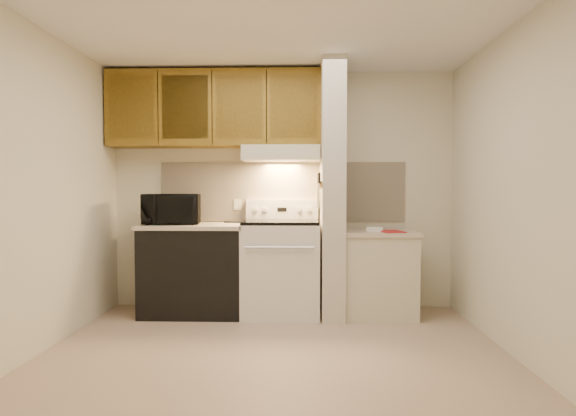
{
  "coord_description": "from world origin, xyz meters",
  "views": [
    {
      "loc": [
        0.21,
        -3.65,
        1.26
      ],
      "look_at": [
        0.08,
        0.75,
        1.09
      ],
      "focal_mm": 30.0,
      "sensor_mm": 36.0,
      "label": 1
    }
  ],
  "objects": [
    {
      "name": "range_knob_left_inner",
      "position": [
        -0.18,
        1.4,
        1.05
      ],
      "size": [
        0.05,
        0.02,
        0.05
      ],
      "primitive_type": "cylinder",
      "rotation": [
        1.57,
        0.0,
        0.0
      ],
      "color": "silver",
      "rests_on": "range_backguard"
    },
    {
      "name": "red_folder",
      "position": [
        1.07,
        1.0,
        0.85
      ],
      "size": [
        0.26,
        0.32,
        0.01
      ],
      "primitive_type": "cube",
      "rotation": [
        0.0,
        0.0,
        0.22
      ],
      "color": "#B31C22",
      "rests_on": "right_countertop"
    },
    {
      "name": "cab_door_c",
      "position": [
        -0.42,
        1.17,
        2.08
      ],
      "size": [
        0.46,
        0.01,
        0.63
      ],
      "primitive_type": "cube",
      "color": "brown",
      "rests_on": "upper_cabinets"
    },
    {
      "name": "range_hood",
      "position": [
        0.0,
        1.28,
        1.62
      ],
      "size": [
        0.78,
        0.44,
        0.15
      ],
      "primitive_type": "cube",
      "color": "beige",
      "rests_on": "upper_cabinets"
    },
    {
      "name": "pillar_trim",
      "position": [
        0.39,
        1.15,
        1.3
      ],
      "size": [
        0.01,
        0.7,
        0.04
      ],
      "primitive_type": "cube",
      "color": "brown",
      "rests_on": "partition_pillar"
    },
    {
      "name": "range_knob_right_outer",
      "position": [
        0.28,
        1.4,
        1.05
      ],
      "size": [
        0.05,
        0.02,
        0.05
      ],
      "primitive_type": "cylinder",
      "rotation": [
        1.57,
        0.0,
        0.0
      ],
      "color": "silver",
      "rests_on": "range_backguard"
    },
    {
      "name": "wall_right",
      "position": [
        1.8,
        0.0,
        1.25
      ],
      "size": [
        0.02,
        3.0,
        2.5
      ],
      "primitive_type": "cube",
      "color": "beige",
      "rests_on": "floor"
    },
    {
      "name": "knife_handle_e",
      "position": [
        0.38,
        1.26,
        1.37
      ],
      "size": [
        0.02,
        0.02,
        0.1
      ],
      "primitive_type": "cylinder",
      "color": "black",
      "rests_on": "knife_strip"
    },
    {
      "name": "cooktop",
      "position": [
        0.0,
        1.16,
        0.94
      ],
      "size": [
        0.74,
        0.64,
        0.03
      ],
      "primitive_type": "cube",
      "color": "black",
      "rests_on": "range_body"
    },
    {
      "name": "knife_handle_a",
      "position": [
        0.38,
        0.93,
        1.37
      ],
      "size": [
        0.02,
        0.02,
        0.1
      ],
      "primitive_type": "cylinder",
      "color": "black",
      "rests_on": "knife_strip"
    },
    {
      "name": "cab_door_d",
      "position": [
        0.13,
        1.17,
        2.08
      ],
      "size": [
        0.46,
        0.01,
        0.63
      ],
      "primitive_type": "cube",
      "color": "brown",
      "rests_on": "upper_cabinets"
    },
    {
      "name": "range_knob_right_inner",
      "position": [
        0.18,
        1.4,
        1.05
      ],
      "size": [
        0.05,
        0.02,
        0.05
      ],
      "primitive_type": "cylinder",
      "rotation": [
        1.57,
        0.0,
        0.0
      ],
      "color": "silver",
      "rests_on": "range_backguard"
    },
    {
      "name": "oven_window",
      "position": [
        0.0,
        0.84,
        0.5
      ],
      "size": [
        0.5,
        0.01,
        0.3
      ],
      "primitive_type": "cube",
      "color": "black",
      "rests_on": "range_body"
    },
    {
      "name": "knife_blade_d",
      "position": [
        0.38,
        1.18,
        1.22
      ],
      "size": [
        0.01,
        0.04,
        0.16
      ],
      "primitive_type": "cube",
      "color": "silver",
      "rests_on": "knife_strip"
    },
    {
      "name": "knife_handle_b",
      "position": [
        0.38,
        1.02,
        1.37
      ],
      "size": [
        0.02,
        0.02,
        0.1
      ],
      "primitive_type": "cylinder",
      "color": "black",
      "rests_on": "knife_strip"
    },
    {
      "name": "range_backguard",
      "position": [
        0.0,
        1.44,
        1.05
      ],
      "size": [
        0.76,
        0.08,
        0.2
      ],
      "primitive_type": "cube",
      "color": "silver",
      "rests_on": "range_body"
    },
    {
      "name": "spoon_rest",
      "position": [
        -0.48,
        1.36,
        0.92
      ],
      "size": [
        0.25,
        0.13,
        0.02
      ],
      "primitive_type": "cube",
      "rotation": [
        0.0,
        0.0,
        -0.22
      ],
      "color": "black",
      "rests_on": "left_countertop"
    },
    {
      "name": "upper_cabinets",
      "position": [
        -0.69,
        1.32,
        2.08
      ],
      "size": [
        2.18,
        0.33,
        0.77
      ],
      "primitive_type": "cube",
      "color": "brown",
      "rests_on": "wall_back"
    },
    {
      "name": "range_knob_left_outer",
      "position": [
        -0.28,
        1.4,
        1.05
      ],
      "size": [
        0.05,
        0.02,
        0.05
      ],
      "primitive_type": "cylinder",
      "rotation": [
        1.57,
        0.0,
        0.0
      ],
      "color": "silver",
      "rests_on": "range_backguard"
    },
    {
      "name": "outlet",
      "position": [
        -0.48,
        1.48,
        1.1
      ],
      "size": [
        0.08,
        0.01,
        0.12
      ],
      "primitive_type": "cube",
      "color": "beige",
      "rests_on": "backsplash"
    },
    {
      "name": "left_countertop",
      "position": [
        -0.88,
        1.17,
        0.89
      ],
      "size": [
        1.04,
        0.67,
        0.04
      ],
      "primitive_type": "cube",
      "color": "beige",
      "rests_on": "dishwasher_front"
    },
    {
      "name": "oven_mitt",
      "position": [
        0.38,
        1.32,
        1.17
      ],
      "size": [
        0.03,
        0.09,
        0.21
      ],
      "primitive_type": "cube",
      "color": "gray",
      "rests_on": "partition_pillar"
    },
    {
      "name": "knife_blade_a",
      "position": [
        0.38,
        0.94,
        1.22
      ],
      "size": [
        0.01,
        0.03,
        0.16
      ],
      "primitive_type": "cube",
      "color": "silver",
      "rests_on": "knife_strip"
    },
    {
      "name": "knife_blade_b",
      "position": [
        0.38,
        1.02,
        1.21
      ],
      "size": [
        0.01,
        0.04,
        0.18
      ],
      "primitive_type": "cube",
      "color": "silver",
      "rests_on": "knife_strip"
    },
    {
      "name": "right_countertop",
      "position": [
        0.97,
        1.15,
        0.83
      ],
      "size": [
        0.74,
        0.64,
        0.04
      ],
      "primitive_type": "cube",
      "color": "beige",
      "rests_on": "right_cab_base"
    },
    {
      "name": "range_body",
      "position": [
        0.0,
        1.16,
        0.46
      ],
      "size": [
        0.76,
        0.65,
        0.92
      ],
      "primitive_type": "cube",
      "color": "silver",
      "rests_on": "floor"
    },
    {
      "name": "range_display",
      "position": [
        0.0,
        1.4,
        1.05
      ],
      "size": [
        0.1,
        0.01,
        0.04
      ],
      "primitive_type": "cube",
      "color": "black",
      "rests_on": "range_backguard"
    },
    {
      "name": "partition_pillar",
      "position": [
        0.51,
        1.15,
        1.25
      ],
      "size": [
        0.22,
        0.7,
        2.5
      ],
      "primitive_type": "cube",
      "color": "beige",
      "rests_on": "floor"
    },
    {
      "name": "knife_strip",
      "position": [
        0.39,
        1.1,
        1.32
      ],
      "size": [
        0.02,
        0.42,
        0.04
      ],
      "primitive_type": "cube",
      "color": "black",
      "rests_on": "partition_pillar"
    },
    {
      "name": "wall_back",
      "position": [
        0.0,
        1.5,
        1.25
      ],
      "size": [
        3.6,
        2.5,
        0.02
      ],
      "primitive_type": "cube",
      "rotation": [
        1.57,
        0.0,
        0.0
      ],
      "color": "beige",
      "rests_on": "floor"
    },
    {
      "name": "cab_door_a",
      "position": [
        -1.51,
        1.17,
        2.08
      ],
      "size": [
        0.46,
        0.01,
        0.63
      ],
      "primitive_type": "cube",
      "color": "brown",
      "rests_on": "upper_cabinets"
    },
    {
      "name": "knife_handle_d",
      "position": [
        0.38,
        1.19,
        1.37
      ],
      "size": [
        0.02,
        0.02,
        0.1
      ],
      "primitive_type": "cylinder",
      "color": "black",
      "rests_on": "knife_strip"
    },
    {
      "name": "cab_gap_b",
      "position": [
        -0.69,
        1.16,
        2.08
      ],
      "size": [
        0.01,
        0.01,
        0.73
      ],
      "primitive_type": "cube",
      "color": "black",
      "rests_on": "upper_cabinets"
    },
    {
      "name": "teal_jar",
      "position": [
        -1.23,
        1.06,
        0.96
      ],
      "size": [
        0.11,
        0.11,
        0.1
      ],
      "primitive_type": "cylinder",
      "rotation": [
        0.0,
        0.0,
        -0.31
      ],
      "color": "#2E686A",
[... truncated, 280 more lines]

